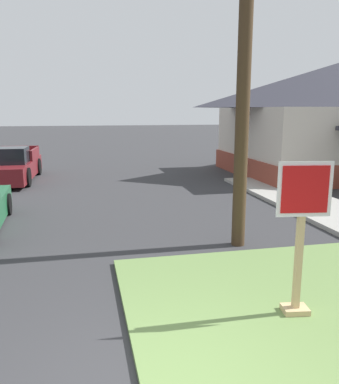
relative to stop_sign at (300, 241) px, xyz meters
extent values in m
cube|color=#668447|center=(0.21, 0.12, -1.12)|extent=(5.22, 4.96, 0.08)
cube|color=tan|center=(0.00, 0.02, -0.02)|extent=(0.10, 0.10, 2.13)
cube|color=tan|center=(0.00, 0.02, -1.04)|extent=(0.40, 0.33, 0.08)
cube|color=white|center=(0.00, -0.03, 0.73)|extent=(0.75, 0.12, 0.75)
cube|color=red|center=(-0.01, -0.05, 0.73)|extent=(0.64, 0.11, 0.64)
cylinder|color=black|center=(-1.82, 1.26, -1.15)|extent=(0.70, 0.70, 0.02)
cylinder|color=black|center=(-5.10, 7.01, -0.85)|extent=(0.25, 0.63, 0.62)
cube|color=maroon|center=(-5.96, 12.94, -0.66)|extent=(2.08, 5.16, 0.68)
cube|color=black|center=(-5.98, 12.23, -0.02)|extent=(1.73, 1.38, 0.68)
cube|color=maroon|center=(-5.02, 13.80, -0.10)|extent=(0.17, 2.15, 0.44)
cube|color=maroon|center=(-5.88, 15.44, -0.10)|extent=(1.73, 0.15, 0.44)
cylinder|color=black|center=(-5.11, 11.38, -0.78)|extent=(0.28, 0.77, 0.76)
cylinder|color=black|center=(-5.01, 14.44, -0.78)|extent=(0.28, 0.77, 0.76)
cylinder|color=#42301E|center=(0.39, 3.18, 3.63)|extent=(0.29, 0.29, 9.57)
cube|color=brown|center=(8.88, 11.96, -0.71)|extent=(9.63, 7.09, 0.90)
cube|color=beige|center=(8.88, 11.96, 0.83)|extent=(9.43, 6.95, 2.17)
camera|label=1|loc=(-2.87, -4.73, 1.76)|focal=37.09mm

